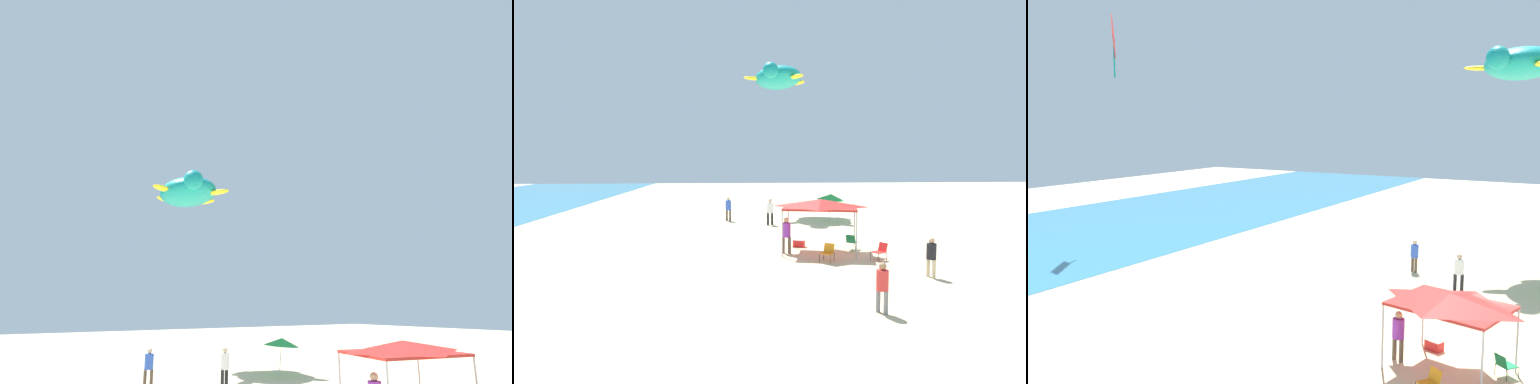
% 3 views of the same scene
% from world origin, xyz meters
% --- Properties ---
extents(ground, '(120.00, 120.00, 0.10)m').
position_xyz_m(ground, '(0.00, 0.00, -0.05)').
color(ground, beige).
extents(canopy_tent, '(3.53, 4.12, 2.70)m').
position_xyz_m(canopy_tent, '(-2.23, 1.73, 2.45)').
color(canopy_tent, '#B7B7BC').
rests_on(canopy_tent, ground).
extents(beach_umbrella, '(2.09, 2.10, 2.18)m').
position_xyz_m(beach_umbrella, '(8.59, -1.08, 1.85)').
color(beach_umbrella, silver).
rests_on(beach_umbrella, ground).
extents(folding_chair_left_of_tent, '(0.80, 0.77, 0.82)m').
position_xyz_m(folding_chair_left_of_tent, '(-4.29, 1.74, 0.47)').
color(folding_chair_left_of_tent, black).
rests_on(folding_chair_left_of_tent, ground).
extents(folding_chair_facing_ocean, '(0.81, 0.78, 0.82)m').
position_xyz_m(folding_chair_facing_ocean, '(-1.86, -0.01, 0.47)').
color(folding_chair_facing_ocean, black).
rests_on(folding_chair_facing_ocean, ground).
extents(folding_chair_near_cooler, '(0.76, 0.80, 0.82)m').
position_xyz_m(folding_chair_near_cooler, '(-4.25, -0.75, 0.47)').
color(folding_chair_near_cooler, black).
rests_on(folding_chair_near_cooler, ground).
extents(cooler_box, '(0.61, 0.72, 0.40)m').
position_xyz_m(cooler_box, '(-0.83, 2.61, 0.20)').
color(cooler_box, red).
rests_on(cooler_box, ground).
extents(person_far_stroller, '(0.45, 0.48, 1.91)m').
position_xyz_m(person_far_stroller, '(6.99, 3.62, 1.12)').
color(person_far_stroller, black).
rests_on(person_far_stroller, ground).
extents(person_watching_sky, '(0.43, 0.46, 1.81)m').
position_xyz_m(person_watching_sky, '(-2.40, 3.46, 1.06)').
color(person_watching_sky, brown).
rests_on(person_watching_sky, ground).
extents(person_beachcomber, '(0.44, 0.44, 1.84)m').
position_xyz_m(person_beachcomber, '(9.28, 6.62, 1.08)').
color(person_beachcomber, brown).
rests_on(person_beachcomber, ground).
extents(person_near_umbrella, '(0.38, 0.38, 1.59)m').
position_xyz_m(person_near_umbrella, '(-11.21, 1.45, 0.94)').
color(person_near_umbrella, slate).
rests_on(person_near_umbrella, ground).
extents(person_kite_handler, '(0.40, 0.38, 1.62)m').
position_xyz_m(person_kite_handler, '(-7.32, -1.83, 0.95)').
color(person_kite_handler, '#C6B28C').
rests_on(person_kite_handler, ground).
extents(kite_turtle_teal, '(6.41, 6.02, 2.26)m').
position_xyz_m(kite_turtle_teal, '(14.82, 2.37, 11.74)').
color(kite_turtle_teal, teal).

